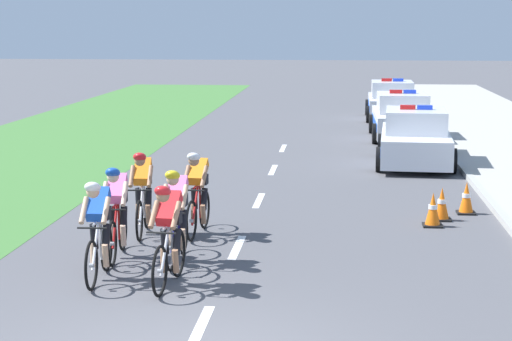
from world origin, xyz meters
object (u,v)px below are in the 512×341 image
object	(u,v)px
police_car_nearest	(415,139)
police_car_second	(402,118)
cyclist_sixth	(198,192)
traffic_cone_near	(466,198)
cyclist_fifth	(143,192)
cyclist_fourth	(177,214)
cyclist_lead	(98,228)
cyclist_third	(117,211)
traffic_cone_mid	(433,210)
cyclist_second	(168,233)
police_car_third	(392,102)
traffic_cone_far	(442,204)

from	to	relation	value
police_car_nearest	police_car_second	bearing A→B (deg)	89.99
cyclist_sixth	traffic_cone_near	bearing A→B (deg)	24.31
cyclist_fifth	police_car_second	world-z (taller)	police_car_second
cyclist_fourth	police_car_nearest	size ratio (longest dim) A/B	0.38
cyclist_lead	cyclist_third	bearing A→B (deg)	91.75
cyclist_fourth	traffic_cone_mid	world-z (taller)	cyclist_fourth
cyclist_sixth	police_car_second	xyz separation A→B (m)	(4.50, 13.82, -0.11)
police_car_second	cyclist_third	bearing A→B (deg)	-109.59
cyclist_third	police_car_second	distance (m)	16.49
cyclist_second	cyclist_fifth	size ratio (longest dim) A/B	1.00
cyclist_third	cyclist_sixth	world-z (taller)	same
police_car_second	police_car_third	size ratio (longest dim) A/B	1.00
cyclist_lead	cyclist_third	distance (m)	1.25
traffic_cone_near	police_car_nearest	bearing A→B (deg)	94.76
cyclist_second	traffic_cone_mid	bearing A→B (deg)	45.58
cyclist_fourth	traffic_cone_far	bearing A→B (deg)	37.83
cyclist_lead	cyclist_sixth	bearing A→B (deg)	71.44
traffic_cone_near	police_car_second	bearing A→B (deg)	92.55
cyclist_sixth	police_car_third	distance (m)	20.26
cyclist_third	cyclist_sixth	size ratio (longest dim) A/B	1.00
cyclist_fourth	police_car_third	size ratio (longest dim) A/B	0.39
cyclist_fifth	traffic_cone_far	world-z (taller)	cyclist_fifth
cyclist_third	cyclist_fourth	bearing A→B (deg)	-9.10
cyclist_fourth	police_car_third	world-z (taller)	police_car_third
traffic_cone_mid	traffic_cone_far	xyz separation A→B (m)	(0.22, 0.54, 0.00)
cyclist_second	cyclist_fourth	size ratio (longest dim) A/B	1.00
cyclist_fourth	traffic_cone_far	world-z (taller)	cyclist_fourth
cyclist_fourth	cyclist_fifth	bearing A→B (deg)	117.70
cyclist_second	traffic_cone_far	world-z (taller)	cyclist_second
cyclist_sixth	traffic_cone_far	distance (m)	4.77
police_car_nearest	police_car_third	xyz separation A→B (m)	(0.00, 11.30, 0.00)
police_car_third	traffic_cone_far	distance (m)	18.14
cyclist_lead	police_car_third	xyz separation A→B (m)	(5.49, 22.72, -0.11)
traffic_cone_mid	police_car_third	bearing A→B (deg)	89.21
cyclist_third	cyclist_fifth	size ratio (longest dim) A/B	1.00
cyclist_sixth	traffic_cone_far	bearing A→B (deg)	19.97
police_car_second	police_car_nearest	bearing A→B (deg)	-90.01
cyclist_fourth	police_car_nearest	distance (m)	11.28
cyclist_second	cyclist_sixth	xyz separation A→B (m)	(-0.09, 3.16, 0.00)
police_car_nearest	police_car_third	size ratio (longest dim) A/B	1.02
police_car_third	cyclist_fourth	bearing A→B (deg)	-101.83
cyclist_sixth	police_car_nearest	xyz separation A→B (m)	(4.49, 8.45, -0.11)
cyclist_lead	police_car_third	bearing A→B (deg)	76.41
police_car_nearest	police_car_second	xyz separation A→B (m)	(0.00, 5.37, 0.00)
cyclist_fifth	cyclist_sixth	size ratio (longest dim) A/B	1.00
police_car_second	police_car_third	bearing A→B (deg)	90.00
cyclist_fourth	traffic_cone_far	size ratio (longest dim) A/B	2.69
cyclist_fourth	cyclist_sixth	size ratio (longest dim) A/B	1.00
cyclist_lead	traffic_cone_near	xyz separation A→B (m)	(6.00, 5.22, -0.48)
cyclist_fifth	traffic_cone_far	xyz separation A→B (m)	(5.44, 1.70, -0.48)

